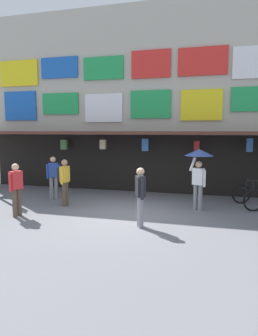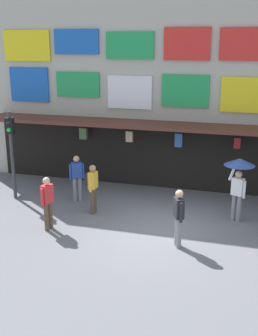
# 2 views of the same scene
# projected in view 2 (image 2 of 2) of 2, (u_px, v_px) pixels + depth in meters

# --- Properties ---
(ground_plane) EXTENTS (80.00, 80.00, 0.00)m
(ground_plane) POSITION_uv_depth(u_px,v_px,m) (161.00, 231.00, 12.90)
(ground_plane) COLOR slate
(shopfront) EXTENTS (18.00, 2.60, 8.00)m
(shopfront) POSITION_uv_depth(u_px,v_px,m) (188.00, 85.00, 15.96)
(shopfront) COLOR #B2AD9E
(shopfront) RESTS_ON ground
(traffic_light_near) EXTENTS (0.33, 0.35, 3.20)m
(traffic_light_near) POSITION_uv_depth(u_px,v_px,m) (11.00, 141.00, 15.01)
(traffic_light_near) COLOR #38383D
(traffic_light_near) RESTS_ON ground
(pedestrian_with_umbrella) EXTENTS (0.96, 0.96, 2.08)m
(pedestrian_with_umbrella) POSITION_uv_depth(u_px,v_px,m) (239.00, 172.00, 13.16)
(pedestrian_with_umbrella) COLOR gray
(pedestrian_with_umbrella) RESTS_ON ground
(pedestrian_in_black) EXTENTS (0.36, 0.49, 1.68)m
(pedestrian_in_black) POSITION_uv_depth(u_px,v_px,m) (179.00, 215.00, 11.67)
(pedestrian_in_black) COLOR gray
(pedestrian_in_black) RESTS_ON ground
(pedestrian_in_white) EXTENTS (0.36, 0.53, 1.68)m
(pedestrian_in_white) POSITION_uv_depth(u_px,v_px,m) (92.00, 185.00, 13.98)
(pedestrian_in_white) COLOR brown
(pedestrian_in_white) RESTS_ON ground
(pedestrian_in_blue) EXTENTS (0.30, 0.52, 1.68)m
(pedestrian_in_blue) POSITION_uv_depth(u_px,v_px,m) (47.00, 200.00, 12.74)
(pedestrian_in_blue) COLOR brown
(pedestrian_in_blue) RESTS_ON ground
(pedestrian_in_green) EXTENTS (0.48, 0.37, 1.68)m
(pedestrian_in_green) POSITION_uv_depth(u_px,v_px,m) (77.00, 176.00, 15.07)
(pedestrian_in_green) COLOR gray
(pedestrian_in_green) RESTS_ON ground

